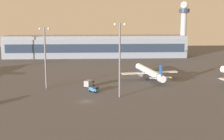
{
  "coord_description": "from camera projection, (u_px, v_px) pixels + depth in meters",
  "views": [
    {
      "loc": [
        3.96,
        -106.95,
        30.58
      ],
      "look_at": [
        11.64,
        42.32,
        4.0
      ],
      "focal_mm": 48.51,
      "sensor_mm": 36.0,
      "label": 1
    }
  ],
  "objects": [
    {
      "name": "control_tower",
      "position": [
        184.0,
        25.0,
        227.56
      ],
      "size": [
        8.0,
        8.0,
        41.56
      ],
      "color": "#A8A8B2",
      "rests_on": "ground"
    },
    {
      "name": "apron_light_central",
      "position": [
        120.0,
        56.0,
        113.44
      ],
      "size": [
        4.8,
        0.9,
        28.27
      ],
      "color": "slate",
      "rests_on": "ground"
    },
    {
      "name": "catering_truck",
      "position": [
        89.0,
        83.0,
        132.63
      ],
      "size": [
        4.7,
        6.1,
        3.05
      ],
      "rotation": [
        0.0,
        0.0,
        5.8
      ],
      "color": "gray",
      "rests_on": "ground"
    },
    {
      "name": "airplane_near_gate",
      "position": [
        149.0,
        72.0,
        148.2
      ],
      "size": [
        28.45,
        36.4,
        9.36
      ],
      "rotation": [
        0.0,
        0.0,
        0.16
      ],
      "color": "white",
      "rests_on": "ground"
    },
    {
      "name": "apron_light_east",
      "position": [
        45.0,
        54.0,
        127.62
      ],
      "size": [
        4.8,
        0.9,
        26.1
      ],
      "color": "slate",
      "rests_on": "ground"
    },
    {
      "name": "baggage_tractor",
      "position": [
        94.0,
        89.0,
        123.72
      ],
      "size": [
        4.31,
        4.32,
        2.25
      ],
      "rotation": [
        0.0,
        0.0,
        3.92
      ],
      "color": "#3372BF",
      "rests_on": "ground"
    },
    {
      "name": "ground_plane",
      "position": [
        86.0,
        101.0,
        110.31
      ],
      "size": [
        416.0,
        416.0,
        0.0
      ],
      "primitive_type": "plane",
      "color": "#4C4C51"
    },
    {
      "name": "terminal_building",
      "position": [
        96.0,
        46.0,
        230.14
      ],
      "size": [
        135.48,
        22.4,
        16.4
      ],
      "color": "gray",
      "rests_on": "ground"
    }
  ]
}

